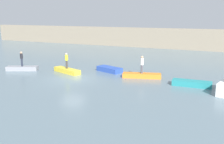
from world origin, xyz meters
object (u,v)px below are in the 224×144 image
rowboat_orange (142,76)px  person_dark_shirt (22,58)px  rowboat_teal (192,83)px  person_hiviz_shirt (67,60)px  rowboat_grey (22,68)px  person_white_shirt (142,64)px  rowboat_blue (109,69)px  rowboat_yellow (67,71)px

rowboat_orange → person_dark_shirt: (-13.98, -2.45, 1.25)m
rowboat_teal → person_hiviz_shirt: size_ratio=1.99×
rowboat_grey → person_white_shirt: 14.25m
rowboat_blue → rowboat_orange: (4.30, -1.22, -0.03)m
rowboat_yellow → person_dark_shirt: (-5.57, -1.10, 1.23)m
rowboat_blue → person_white_shirt: size_ratio=1.68×
rowboat_yellow → person_white_shirt: 8.61m
person_dark_shirt → rowboat_yellow: bearing=11.2°
rowboat_yellow → rowboat_teal: size_ratio=1.08×
rowboat_yellow → rowboat_orange: 8.52m
person_white_shirt → person_dark_shirt: (-13.98, -2.45, -0.02)m
rowboat_teal → person_dark_shirt: (-19.18, -1.28, 1.22)m
person_white_shirt → rowboat_yellow: bearing=-170.9°
person_white_shirt → person_dark_shirt: 14.19m
rowboat_blue → rowboat_teal: rowboat_blue is taller
rowboat_grey → person_white_shirt: person_white_shirt is taller
rowboat_orange → person_dark_shirt: bearing=173.6°
rowboat_blue → rowboat_yellow: bearing=-128.1°
rowboat_yellow → person_dark_shirt: bearing=-150.2°
person_hiviz_shirt → person_dark_shirt: person_hiviz_shirt is taller
rowboat_blue → rowboat_orange: rowboat_blue is taller
rowboat_grey → rowboat_teal: 19.22m
rowboat_orange → rowboat_blue: bearing=147.8°
rowboat_teal → person_hiviz_shirt: bearing=178.6°
rowboat_grey → rowboat_blue: rowboat_blue is taller
person_hiviz_shirt → person_dark_shirt: 5.68m
rowboat_grey → rowboat_yellow: rowboat_yellow is taller
rowboat_grey → rowboat_teal: size_ratio=1.03×
person_dark_shirt → person_hiviz_shirt: bearing=11.2°
rowboat_grey → rowboat_yellow: bearing=-12.9°
person_white_shirt → rowboat_orange: bearing=90.0°
rowboat_grey → rowboat_blue: 10.35m
person_hiviz_shirt → rowboat_orange: bearing=9.1°
rowboat_teal → person_white_shirt: size_ratio=1.91×
rowboat_blue → rowboat_orange: bearing=4.0°
rowboat_yellow → rowboat_teal: 13.61m
rowboat_grey → person_hiviz_shirt: person_hiviz_shirt is taller
rowboat_teal → person_white_shirt: person_white_shirt is taller
person_hiviz_shirt → person_dark_shirt: size_ratio=1.01×
person_hiviz_shirt → rowboat_teal: bearing=0.8°
person_white_shirt → rowboat_blue: bearing=164.1°
rowboat_blue → person_dark_shirt: bearing=-139.3°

